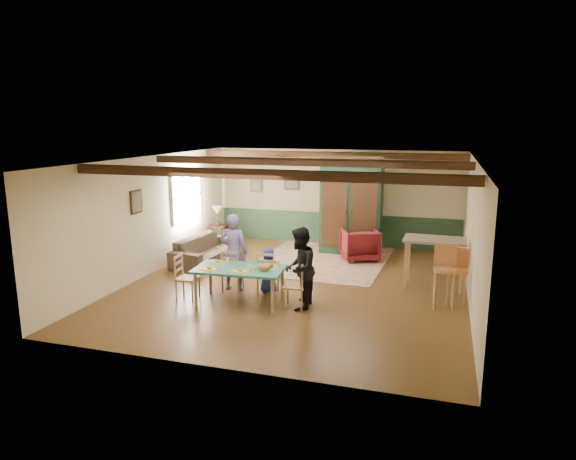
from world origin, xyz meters
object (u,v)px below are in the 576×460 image
(person_child, at_px, (269,270))
(end_table, at_px, (218,235))
(dining_table, at_px, (240,286))
(bar_stool_right, at_px, (457,278))
(counter_table, at_px, (434,263))
(cat, at_px, (264,267))
(person_woman, at_px, (300,268))
(armchair, at_px, (360,245))
(sofa, at_px, (206,249))
(dining_chair_end_left, at_px, (187,277))
(dining_chair_far_left, at_px, (233,270))
(armoire, at_px, (351,207))
(dining_chair_end_right, at_px, (295,285))
(table_lamp, at_px, (217,216))
(dining_chair_far_right, at_px, (268,272))
(person_man, at_px, (234,252))
(bar_stool_left, at_px, (444,277))

(person_child, height_order, end_table, person_child)
(dining_table, bearing_deg, bar_stool_right, 15.02)
(person_child, relative_size, counter_table, 0.74)
(cat, height_order, counter_table, counter_table)
(person_woman, xyz_separation_m, armchair, (0.53, 3.79, -0.38))
(sofa, bearing_deg, dining_chair_end_left, -156.75)
(dining_chair_far_left, bearing_deg, dining_chair_end_left, 43.83)
(armoire, bearing_deg, person_child, -104.67)
(person_woman, xyz_separation_m, bar_stool_right, (2.82, 1.00, -0.22))
(dining_chair_far_left, distance_m, sofa, 2.50)
(cat, bearing_deg, armoire, 75.96)
(dining_chair_end_left, height_order, dining_chair_end_right, same)
(dining_chair_far_left, distance_m, dining_chair_end_right, 1.61)
(table_lamp, bearing_deg, cat, -55.80)
(dining_chair_far_left, xyz_separation_m, cat, (0.94, -0.71, 0.34))
(person_woman, xyz_separation_m, sofa, (-3.16, 2.52, -0.46))
(cat, bearing_deg, person_child, 99.46)
(end_table, bearing_deg, dining_table, -60.47)
(dining_chair_far_left, height_order, counter_table, counter_table)
(dining_chair_far_left, relative_size, dining_chair_end_left, 1.00)
(armchair, distance_m, sofa, 3.90)
(dining_chair_end_right, relative_size, table_lamp, 1.66)
(dining_chair_far_right, height_order, dining_chair_end_right, same)
(person_man, bearing_deg, person_woman, 154.13)
(dining_table, distance_m, end_table, 4.90)
(counter_table, bearing_deg, dining_chair_end_right, -140.63)
(person_child, bearing_deg, sofa, -42.04)
(end_table, bearing_deg, bar_stool_left, -28.65)
(dining_table, bearing_deg, person_woman, 3.74)
(dining_chair_end_left, relative_size, bar_stool_left, 0.74)
(counter_table, distance_m, bar_stool_right, 1.12)
(dining_chair_far_right, xyz_separation_m, end_table, (-2.75, 3.56, -0.15))
(person_woman, bearing_deg, cat, -81.87)
(dining_chair_end_left, distance_m, end_table, 4.54)
(dining_chair_end_left, height_order, sofa, dining_chair_end_left)
(dining_chair_end_left, distance_m, person_child, 1.64)
(person_man, relative_size, bar_stool_right, 1.46)
(person_man, relative_size, person_child, 1.72)
(dining_chair_far_right, height_order, cat, dining_chair_far_right)
(dining_chair_far_left, bearing_deg, person_man, -90.00)
(person_man, bearing_deg, table_lamp, -64.38)
(dining_chair_far_right, xyz_separation_m, dining_chair_end_left, (-1.41, -0.77, 0.00))
(dining_chair_far_right, xyz_separation_m, table_lamp, (-2.75, 3.56, 0.41))
(armoire, distance_m, counter_table, 3.34)
(dining_table, bearing_deg, dining_chair_end_right, 3.74)
(bar_stool_right, bearing_deg, end_table, 159.26)
(dining_chair_far_right, relative_size, end_table, 1.52)
(person_woman, distance_m, cat, 0.67)
(dining_chair_end_right, xyz_separation_m, sofa, (-3.06, 2.53, -0.13))
(dining_table, relative_size, dining_chair_end_left, 1.89)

